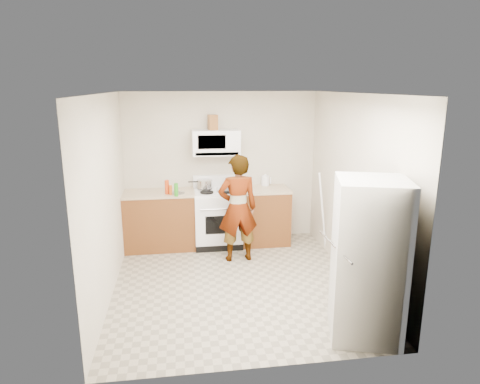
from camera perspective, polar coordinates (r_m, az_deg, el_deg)
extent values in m
plane|color=gray|center=(5.90, -0.60, -12.04)|extent=(3.60, 3.60, 0.00)
cube|color=beige|center=(7.20, -2.52, 3.28)|extent=(3.20, 0.02, 2.50)
cube|color=beige|center=(5.89, 14.90, 0.35)|extent=(0.02, 3.60, 2.50)
cube|color=brown|center=(7.09, -10.61, -3.82)|extent=(1.12, 0.62, 0.90)
cube|color=tan|center=(6.96, -10.79, -0.15)|extent=(1.14, 0.64, 0.03)
cube|color=brown|center=(7.21, 3.19, -3.28)|extent=(0.80, 0.62, 0.90)
cube|color=tan|center=(7.08, 3.24, 0.33)|extent=(0.82, 0.64, 0.03)
cube|color=white|center=(7.09, -3.00, -3.58)|extent=(0.76, 0.65, 0.90)
cube|color=white|center=(6.96, -3.05, 0.07)|extent=(0.76, 0.62, 0.03)
cube|color=white|center=(7.21, -3.26, 1.50)|extent=(0.76, 0.08, 0.20)
cube|color=white|center=(6.95, -3.23, 6.63)|extent=(0.76, 0.38, 0.40)
imported|color=tan|center=(6.37, -0.30, -2.19)|extent=(0.62, 0.43, 1.63)
cube|color=silver|center=(4.65, 16.70, -8.64)|extent=(0.86, 0.86, 1.70)
cylinder|color=white|center=(7.29, 3.39, 1.52)|extent=(0.16, 0.16, 0.16)
cube|color=brown|center=(6.92, -3.65, 9.26)|extent=(0.16, 0.16, 0.24)
cylinder|color=#BCBCC1|center=(7.03, -4.75, 1.07)|extent=(0.30, 0.30, 0.13)
cube|color=silver|center=(6.90, -2.13, 0.29)|extent=(0.27, 0.19, 0.05)
cylinder|color=#C63A0E|center=(6.79, -9.71, 0.65)|extent=(0.08, 0.08, 0.22)
cylinder|color=#CA5316|center=(6.74, -9.23, 0.26)|extent=(0.05, 0.05, 0.15)
cylinder|color=#258818|center=(6.63, -8.51, 0.29)|extent=(0.07, 0.07, 0.20)
cylinder|color=silver|center=(6.83, -8.30, -0.11)|extent=(0.24, 0.24, 0.01)
cylinder|color=white|center=(6.85, 10.97, -2.65)|extent=(0.25, 0.18, 1.30)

